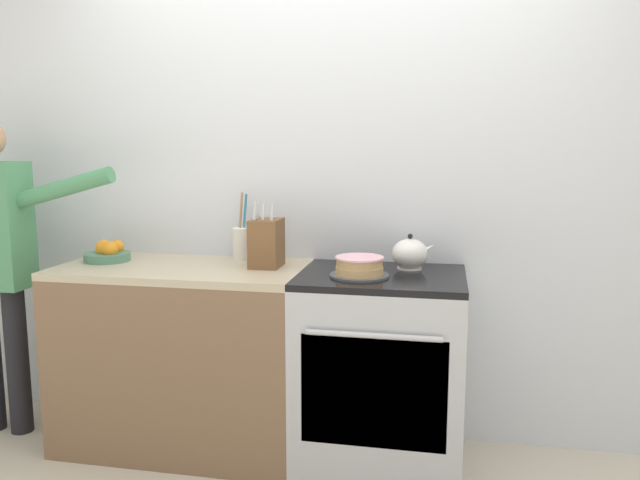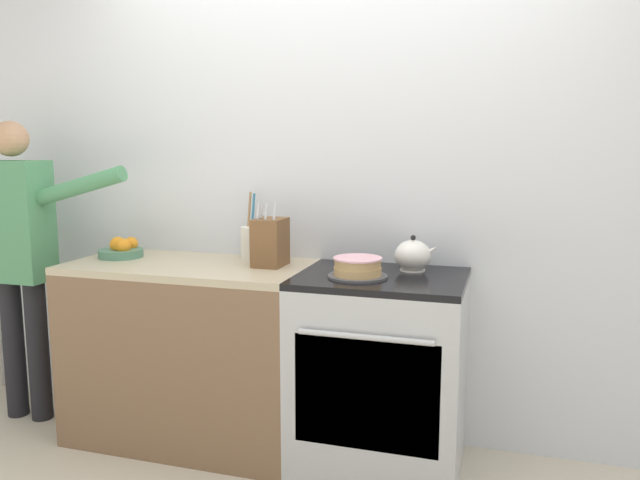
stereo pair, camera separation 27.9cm
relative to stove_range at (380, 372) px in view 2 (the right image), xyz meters
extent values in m
cube|color=silver|center=(-0.29, 0.32, 0.85)|extent=(8.00, 0.04, 2.60)
cube|color=brown|center=(-0.96, 0.00, -0.02)|extent=(1.18, 0.60, 0.86)
cube|color=#BCAD8E|center=(-0.96, 0.00, 0.43)|extent=(1.18, 0.60, 0.03)
cube|color=#B7BABF|center=(0.00, 0.00, -0.02)|extent=(0.74, 0.60, 0.87)
cube|color=black|center=(0.00, -0.29, 0.01)|extent=(0.61, 0.01, 0.48)
cylinder|color=#B7BABF|center=(0.00, -0.32, 0.26)|extent=(0.56, 0.02, 0.02)
cube|color=black|center=(0.00, 0.00, 0.43)|extent=(0.74, 0.60, 0.03)
cylinder|color=#4C4C51|center=(-0.09, -0.07, 0.45)|extent=(0.26, 0.26, 0.01)
cylinder|color=tan|center=(-0.09, -0.07, 0.48)|extent=(0.21, 0.21, 0.04)
cylinder|color=tan|center=(-0.09, -0.07, 0.51)|extent=(0.20, 0.20, 0.04)
cylinder|color=#EFB2C1|center=(-0.09, -0.07, 0.53)|extent=(0.21, 0.21, 0.01)
cylinder|color=white|center=(0.12, 0.14, 0.45)|extent=(0.12, 0.12, 0.01)
ellipsoid|color=white|center=(0.12, 0.14, 0.52)|extent=(0.17, 0.17, 0.14)
cone|color=white|center=(0.20, 0.14, 0.54)|extent=(0.08, 0.04, 0.07)
sphere|color=black|center=(0.12, 0.14, 0.60)|extent=(0.02, 0.02, 0.02)
cube|color=brown|center=(-0.55, 0.06, 0.56)|extent=(0.14, 0.18, 0.23)
cylinder|color=#B2B2B7|center=(-0.59, 0.02, 0.72)|extent=(0.01, 0.04, 0.08)
cylinder|color=#B2B2B7|center=(-0.55, 0.02, 0.72)|extent=(0.01, 0.04, 0.08)
cylinder|color=#B2B2B7|center=(-0.51, 0.02, 0.71)|extent=(0.01, 0.04, 0.08)
cylinder|color=#B2B2B7|center=(-0.59, 0.06, 0.71)|extent=(0.01, 0.03, 0.07)
cylinder|color=silver|center=(-0.73, 0.22, 0.53)|extent=(0.09, 0.09, 0.16)
cylinder|color=#A37A51|center=(-0.74, 0.24, 0.64)|extent=(0.03, 0.03, 0.28)
cylinder|color=teal|center=(-0.72, 0.24, 0.64)|extent=(0.04, 0.03, 0.27)
cylinder|color=#4C7F66|center=(-1.37, 0.05, 0.47)|extent=(0.22, 0.22, 0.04)
sphere|color=orange|center=(-1.37, 0.04, 0.51)|extent=(0.07, 0.07, 0.07)
sphere|color=orange|center=(-1.35, 0.12, 0.51)|extent=(0.07, 0.07, 0.07)
sphere|color=orange|center=(-1.34, 0.03, 0.51)|extent=(0.08, 0.08, 0.08)
sphere|color=orange|center=(-1.39, 0.05, 0.51)|extent=(0.08, 0.08, 0.08)
cylinder|color=black|center=(-2.01, -0.05, -0.07)|extent=(0.11, 0.11, 0.76)
cylinder|color=black|center=(-1.85, -0.05, -0.07)|extent=(0.11, 0.11, 0.76)
cube|color=#4C8E60|center=(-1.93, -0.05, 0.63)|extent=(0.34, 0.20, 0.63)
cylinder|color=#4C8E60|center=(-1.53, -0.05, 0.81)|extent=(0.54, 0.08, 0.22)
sphere|color=tan|center=(-1.93, -0.05, 1.05)|extent=(0.18, 0.18, 0.18)
camera|label=1|loc=(0.26, -2.73, 1.02)|focal=35.00mm
camera|label=2|loc=(0.53, -2.66, 1.02)|focal=35.00mm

